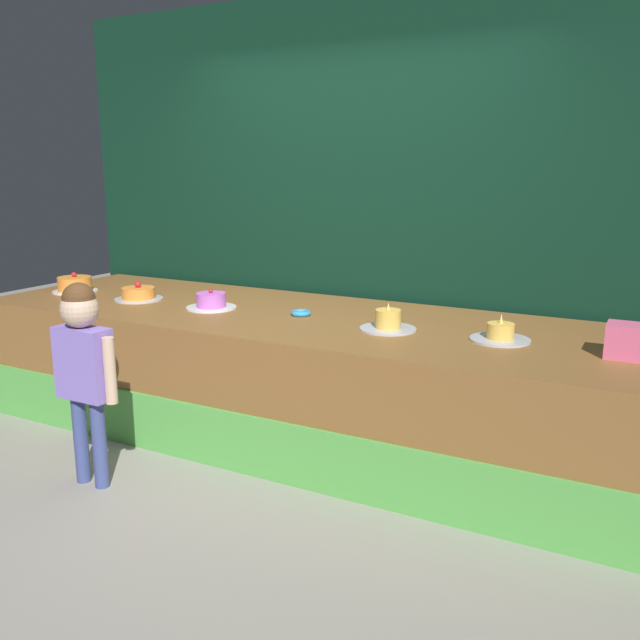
{
  "coord_description": "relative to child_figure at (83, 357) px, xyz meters",
  "views": [
    {
      "loc": [
        2.04,
        -2.92,
        1.69
      ],
      "look_at": [
        0.27,
        0.4,
        0.83
      ],
      "focal_mm": 38.27,
      "sensor_mm": 36.0,
      "label": 1
    }
  ],
  "objects": [
    {
      "name": "child_figure",
      "position": [
        0.0,
        0.0,
        0.0
      ],
      "size": [
        0.43,
        0.2,
        1.1
      ],
      "color": "#3F4C8C",
      "rests_on": "ground_plane"
    },
    {
      "name": "cake_far_right",
      "position": [
        1.88,
        1.11,
        0.1
      ],
      "size": [
        0.32,
        0.32,
        0.15
      ],
      "color": "silver",
      "rests_on": "stage_platform"
    },
    {
      "name": "stage_platform",
      "position": [
        0.65,
        1.16,
        -0.33
      ],
      "size": [
        4.36,
        1.35,
        0.78
      ],
      "color": "brown",
      "rests_on": "ground_plane"
    },
    {
      "name": "cake_center",
      "position": [
        0.03,
        1.06,
        0.11
      ],
      "size": [
        0.32,
        0.32,
        0.13
      ],
      "color": "white",
      "rests_on": "stage_platform"
    },
    {
      "name": "ground_plane",
      "position": [
        0.65,
        0.5,
        -0.71
      ],
      "size": [
        12.0,
        12.0,
        0.0
      ],
      "primitive_type": "plane",
      "color": "gray"
    },
    {
      "name": "donut",
      "position": [
        0.65,
        1.15,
        0.08
      ],
      "size": [
        0.12,
        0.12,
        0.03
      ],
      "primitive_type": "torus",
      "color": "#3399D8",
      "rests_on": "stage_platform"
    },
    {
      "name": "cake_left",
      "position": [
        -0.59,
        1.06,
        0.1
      ],
      "size": [
        0.33,
        0.33,
        0.13
      ],
      "color": "silver",
      "rests_on": "stage_platform"
    },
    {
      "name": "pink_box",
      "position": [
        2.5,
        1.06,
        0.15
      ],
      "size": [
        0.2,
        0.16,
        0.17
      ],
      "primitive_type": "cube",
      "rotation": [
        0.0,
        0.0,
        0.01
      ],
      "color": "#E55F8A",
      "rests_on": "stage_platform"
    },
    {
      "name": "cake_right",
      "position": [
        1.26,
        1.06,
        0.11
      ],
      "size": [
        0.32,
        0.32,
        0.16
      ],
      "color": "silver",
      "rests_on": "stage_platform"
    },
    {
      "name": "curtain_backdrop",
      "position": [
        0.65,
        1.93,
        0.7
      ],
      "size": [
        4.67,
        0.08,
        2.82
      ],
      "primitive_type": "cube",
      "color": "black",
      "rests_on": "ground_plane"
    },
    {
      "name": "cake_far_left",
      "position": [
        -1.21,
        1.06,
        0.12
      ],
      "size": [
        0.32,
        0.32,
        0.15
      ],
      "color": "white",
      "rests_on": "stage_platform"
    }
  ]
}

